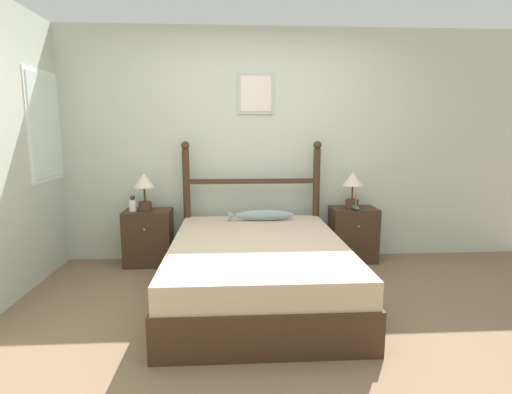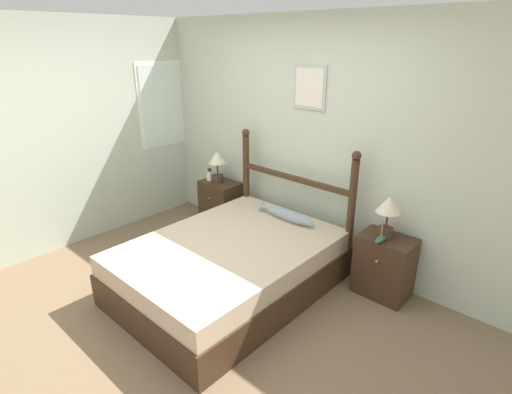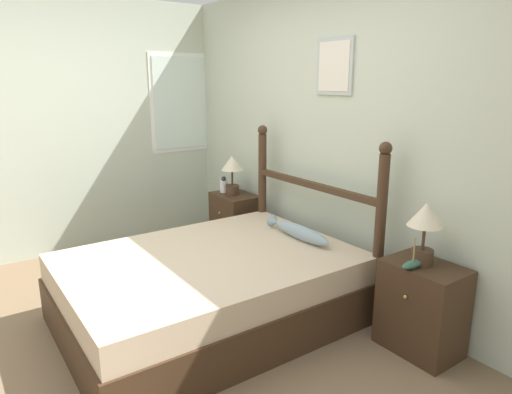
{
  "view_description": "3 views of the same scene",
  "coord_description": "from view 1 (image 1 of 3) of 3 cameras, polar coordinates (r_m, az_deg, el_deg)",
  "views": [
    {
      "loc": [
        -0.24,
        -2.76,
        1.45
      ],
      "look_at": [
        -0.02,
        0.89,
        0.84
      ],
      "focal_mm": 28.0,
      "sensor_mm": 36.0,
      "label": 1
    },
    {
      "loc": [
        2.4,
        -1.72,
        2.31
      ],
      "look_at": [
        0.01,
        0.9,
        0.89
      ],
      "focal_mm": 28.0,
      "sensor_mm": 36.0,
      "label": 2
    },
    {
      "loc": [
        2.69,
        -0.93,
        1.73
      ],
      "look_at": [
        -0.02,
        0.97,
        0.89
      ],
      "focal_mm": 32.0,
      "sensor_mm": 36.0,
      "label": 3
    }
  ],
  "objects": [
    {
      "name": "ground_plane",
      "position": [
        3.13,
        1.44,
        -18.11
      ],
      "size": [
        16.0,
        16.0,
        0.0
      ],
      "primitive_type": "plane",
      "color": "#7A6047"
    },
    {
      "name": "wall_back",
      "position": [
        4.5,
        -0.35,
        7.31
      ],
      "size": [
        6.4,
        0.08,
        2.55
      ],
      "color": "beige",
      "rests_on": "ground_plane"
    },
    {
      "name": "bed",
      "position": [
        3.54,
        0.24,
        -10.27
      ],
      "size": [
        1.5,
        2.05,
        0.51
      ],
      "color": "#3D2819",
      "rests_on": "ground_plane"
    },
    {
      "name": "headboard",
      "position": [
        4.38,
        -0.57,
        0.0
      ],
      "size": [
        1.51,
        0.09,
        1.34
      ],
      "color": "#3D2819",
      "rests_on": "ground_plane"
    },
    {
      "name": "nightstand_left",
      "position": [
        4.51,
        -15.1,
        -5.6
      ],
      "size": [
        0.5,
        0.37,
        0.6
      ],
      "color": "#3D2819",
      "rests_on": "ground_plane"
    },
    {
      "name": "nightstand_right",
      "position": [
        4.61,
        13.69,
        -5.19
      ],
      "size": [
        0.5,
        0.37,
        0.6
      ],
      "color": "#3D2819",
      "rests_on": "ground_plane"
    },
    {
      "name": "table_lamp_left",
      "position": [
        4.39,
        -15.68,
        1.54
      ],
      "size": [
        0.22,
        0.22,
        0.4
      ],
      "color": "#422D1E",
      "rests_on": "nightstand_left"
    },
    {
      "name": "table_lamp_right",
      "position": [
        4.49,
        13.64,
        1.81
      ],
      "size": [
        0.22,
        0.22,
        0.4
      ],
      "color": "#422D1E",
      "rests_on": "nightstand_right"
    },
    {
      "name": "bottle",
      "position": [
        4.42,
        -17.19,
        -1.02
      ],
      "size": [
        0.08,
        0.08,
        0.17
      ],
      "color": "white",
      "rests_on": "nightstand_left"
    },
    {
      "name": "model_boat",
      "position": [
        4.44,
        14.04,
        -1.45
      ],
      "size": [
        0.06,
        0.19,
        0.2
      ],
      "color": "#386651",
      "rests_on": "nightstand_right"
    },
    {
      "name": "fish_pillow",
      "position": [
        4.19,
        0.77,
        -2.62
      ],
      "size": [
        0.69,
        0.1,
        0.12
      ],
      "color": "#8499A3",
      "rests_on": "bed"
    }
  ]
}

